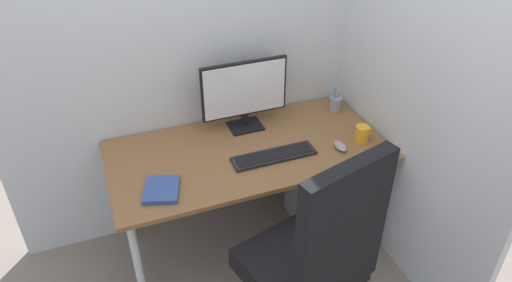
{
  "coord_description": "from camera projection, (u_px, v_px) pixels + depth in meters",
  "views": [
    {
      "loc": [
        -0.73,
        -2.04,
        2.26
      ],
      "look_at": [
        0.02,
        -0.08,
        0.83
      ],
      "focal_mm": 33.39,
      "sensor_mm": 36.0,
      "label": 1
    }
  ],
  "objects": [
    {
      "name": "mouse",
      "position": [
        340.0,
        146.0,
        2.66
      ],
      "size": [
        0.06,
        0.11,
        0.03
      ],
      "primitive_type": "ellipsoid",
      "rotation": [
        0.0,
        0.0,
        -0.0
      ],
      "color": "gray",
      "rests_on": "desk"
    },
    {
      "name": "desk",
      "position": [
        248.0,
        159.0,
        2.7
      ],
      "size": [
        1.54,
        0.75,
        0.73
      ],
      "color": "brown",
      "rests_on": "ground_plane"
    },
    {
      "name": "filing_cabinet",
      "position": [
        330.0,
        190.0,
        3.02
      ],
      "size": [
        0.38,
        0.55,
        0.61
      ],
      "color": "slate",
      "rests_on": "ground_plane"
    },
    {
      "name": "wall_side_right",
      "position": [
        406.0,
        25.0,
        2.39
      ],
      "size": [
        0.04,
        1.85,
        2.8
      ],
      "primitive_type": "cube",
      "color": "silver",
      "rests_on": "ground_plane"
    },
    {
      "name": "office_chair",
      "position": [
        315.0,
        256.0,
        2.19
      ],
      "size": [
        0.62,
        0.63,
        1.2
      ],
      "color": "black",
      "rests_on": "ground_plane"
    },
    {
      "name": "monitor",
      "position": [
        244.0,
        92.0,
        2.73
      ],
      "size": [
        0.51,
        0.16,
        0.42
      ],
      "color": "black",
      "rests_on": "desk"
    },
    {
      "name": "ground_plane",
      "position": [
        249.0,
        242.0,
        3.07
      ],
      "size": [
        8.0,
        8.0,
        0.0
      ],
      "primitive_type": "plane",
      "color": "slate"
    },
    {
      "name": "keyboard",
      "position": [
        274.0,
        156.0,
        2.59
      ],
      "size": [
        0.47,
        0.13,
        0.02
      ],
      "color": "black",
      "rests_on": "desk"
    },
    {
      "name": "coffee_mug",
      "position": [
        362.0,
        134.0,
        2.7
      ],
      "size": [
        0.11,
        0.08,
        0.1
      ],
      "color": "orange",
      "rests_on": "desk"
    },
    {
      "name": "notebook",
      "position": [
        162.0,
        190.0,
        2.35
      ],
      "size": [
        0.22,
        0.24,
        0.03
      ],
      "primitive_type": "cube",
      "rotation": [
        0.0,
        0.0,
        -0.31
      ],
      "color": "#334C8C",
      "rests_on": "desk"
    },
    {
      "name": "pen_holder",
      "position": [
        335.0,
        104.0,
        2.99
      ],
      "size": [
        0.08,
        0.08,
        0.17
      ],
      "color": "gray",
      "rests_on": "desk"
    },
    {
      "name": "wall_back",
      "position": [
        221.0,
        9.0,
        2.59
      ],
      "size": [
        2.64,
        0.04,
        2.8
      ],
      "primitive_type": "cube",
      "color": "silver",
      "rests_on": "ground_plane"
    }
  ]
}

